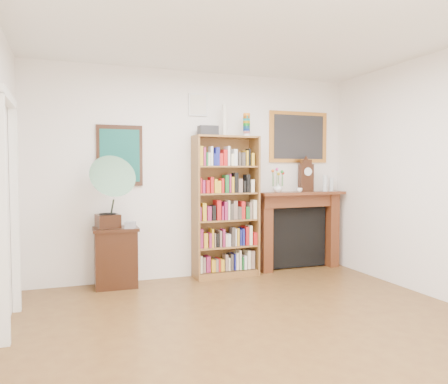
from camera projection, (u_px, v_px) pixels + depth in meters
name	position (u px, v px, depth m)	size (l,w,h in m)	color
room	(283.00, 178.00, 3.64)	(4.51, 5.01, 2.81)	#58361A
door_casing	(9.00, 192.00, 4.03)	(0.08, 1.02, 2.17)	white
teal_poster	(120.00, 156.00, 5.60)	(0.58, 0.04, 0.78)	black
small_picture	(198.00, 105.00, 5.92)	(0.26, 0.04, 0.30)	white
gilt_painting	(298.00, 137.00, 6.47)	(0.95, 0.04, 0.75)	#C68233
bookshelf	(226.00, 198.00, 5.95)	(0.90, 0.35, 2.22)	brown
side_cabinet	(116.00, 257.00, 5.45)	(0.55, 0.40, 0.75)	black
fireplace	(299.00, 223.00, 6.45)	(1.37, 0.37, 1.14)	#522513
gramophone	(109.00, 188.00, 5.26)	(0.63, 0.75, 0.89)	black
cd_stack	(130.00, 225.00, 5.36)	(0.12, 0.12, 0.08)	#B1B0BC
mantel_clock	(306.00, 176.00, 6.40)	(0.21, 0.13, 0.47)	black
flower_vase	(278.00, 188.00, 6.23)	(0.13, 0.13, 0.13)	white
teacup	(300.00, 190.00, 6.30)	(0.08, 0.08, 0.06)	white
bottle_left	(325.00, 183.00, 6.51)	(0.07, 0.07, 0.24)	silver
bottle_right	(332.00, 184.00, 6.57)	(0.06, 0.06, 0.20)	silver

